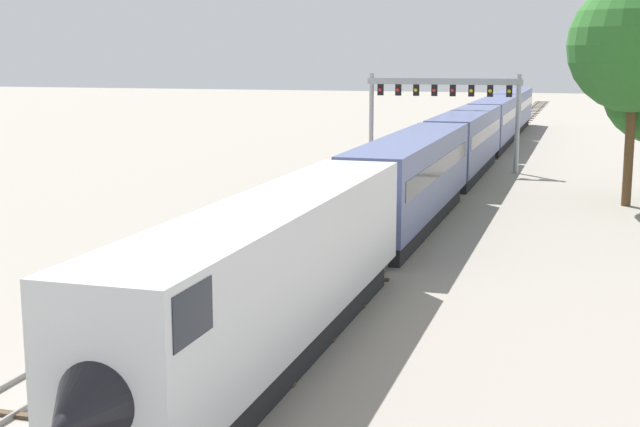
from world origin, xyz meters
name	(u,v)px	position (x,y,z in m)	size (l,w,h in m)	color
ground_plane	(153,400)	(0.00, 0.00, 0.00)	(400.00, 400.00, 0.00)	gray
track_main	(485,156)	(2.00, 60.00, 0.07)	(2.60, 200.00, 0.16)	slate
track_near	(374,184)	(-3.50, 40.00, 0.07)	(2.60, 160.00, 0.16)	slate
passenger_train	(467,141)	(2.00, 47.18, 2.61)	(3.04, 106.97, 4.80)	silver
signal_gantry	(443,98)	(-0.25, 49.41, 5.64)	(12.10, 0.49, 7.57)	#999BA0
trackside_tree_right	(636,46)	(13.09, 35.96, 9.51)	(7.87, 7.87, 13.47)	brown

